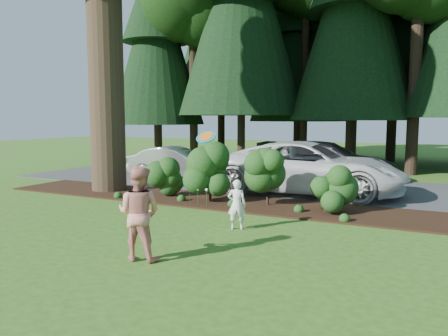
% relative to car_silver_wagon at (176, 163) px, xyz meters
% --- Properties ---
extents(ground, '(80.00, 80.00, 0.00)m').
position_rel_car_silver_wagon_xyz_m(ground, '(4.11, -7.14, -0.71)').
color(ground, '#305117').
rests_on(ground, ground).
extents(mulch_bed, '(16.00, 2.50, 0.05)m').
position_rel_car_silver_wagon_xyz_m(mulch_bed, '(4.11, -3.89, -0.69)').
color(mulch_bed, black).
rests_on(mulch_bed, ground).
extents(driveway, '(22.00, 6.00, 0.03)m').
position_rel_car_silver_wagon_xyz_m(driveway, '(4.11, 0.36, -0.70)').
color(driveway, '#38383A').
rests_on(driveway, ground).
extents(shrub_row, '(6.53, 1.60, 1.61)m').
position_rel_car_silver_wagon_xyz_m(shrub_row, '(4.88, -4.00, 0.09)').
color(shrub_row, '#123D15').
rests_on(shrub_row, ground).
extents(lily_cluster, '(0.69, 0.09, 0.57)m').
position_rel_car_silver_wagon_xyz_m(lily_cluster, '(3.81, -4.74, -0.22)').
color(lily_cluster, '#123D15').
rests_on(lily_cluster, ground).
extents(car_silver_wagon, '(4.30, 1.94, 1.37)m').
position_rel_car_silver_wagon_xyz_m(car_silver_wagon, '(0.00, 0.00, 0.00)').
color(car_silver_wagon, silver).
rests_on(car_silver_wagon, driveway).
extents(car_white_suv, '(6.62, 3.24, 1.81)m').
position_rel_car_silver_wagon_xyz_m(car_white_suv, '(6.26, -1.24, 0.22)').
color(car_white_suv, silver).
rests_on(car_white_suv, driveway).
extents(car_dark_suv, '(5.80, 2.78, 1.63)m').
position_rel_car_silver_wagon_xyz_m(car_dark_suv, '(5.99, 2.42, 0.13)').
color(car_dark_suv, black).
rests_on(car_dark_suv, driveway).
extents(child, '(0.51, 0.42, 1.20)m').
position_rel_car_silver_wagon_xyz_m(child, '(6.02, -6.73, -0.11)').
color(child, white).
rests_on(child, ground).
extents(adult, '(0.96, 0.81, 1.77)m').
position_rel_car_silver_wagon_xyz_m(adult, '(5.31, -9.57, 0.17)').
color(adult, red).
rests_on(adult, ground).
extents(frisbee, '(0.50, 0.43, 0.30)m').
position_rel_car_silver_wagon_xyz_m(frisbee, '(5.19, -6.72, 1.48)').
color(frisbee, '#19748D').
rests_on(frisbee, ground).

